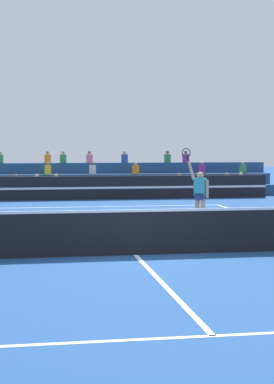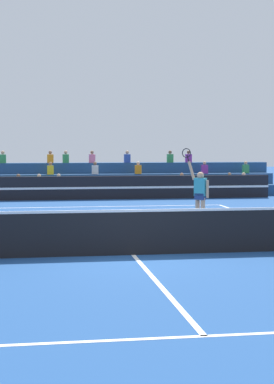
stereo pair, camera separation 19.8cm
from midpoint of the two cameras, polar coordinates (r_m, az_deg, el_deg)
The scene contains 7 objects.
ground_plane at distance 14.90m, azimuth -0.53°, elevation -5.62°, with size 120.00×120.00×0.00m, color navy.
court_lines at distance 14.90m, azimuth -0.53°, elevation -5.61°, with size 11.10×23.90×0.01m.
tennis_net at distance 14.82m, azimuth -0.53°, elevation -3.55°, with size 12.00×0.10×1.10m.
sponsor_banner_wall at distance 30.24m, azimuth -5.08°, elevation 0.37°, with size 18.00×0.26×1.10m.
bleacher_stand at distance 32.75m, azimuth -5.42°, elevation 0.83°, with size 19.89×2.85×2.28m.
tennis_player at distance 20.19m, azimuth 5.31°, elevation -0.25°, with size 0.77×0.69×2.49m.
tennis_ball at distance 21.33m, azimuth -9.59°, elevation -2.63°, with size 0.07×0.07×0.07m, color #C6DB33.
Camera 1 is at (-2.35, -14.49, 2.52)m, focal length 60.00 mm.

